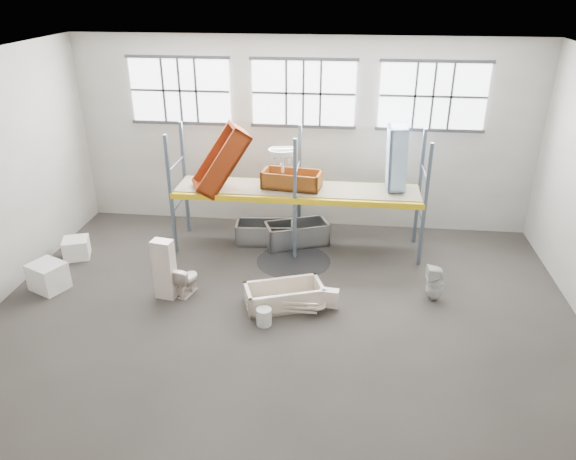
# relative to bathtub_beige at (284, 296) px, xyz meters

# --- Properties ---
(floor) EXTENTS (12.00, 10.00, 0.10)m
(floor) POSITION_rel_bathtub_beige_xyz_m (-0.00, -0.74, -0.28)
(floor) COLOR #45413C
(floor) RESTS_ON ground
(ceiling) EXTENTS (12.00, 10.00, 0.10)m
(ceiling) POSITION_rel_bathtub_beige_xyz_m (-0.00, -0.74, 4.82)
(ceiling) COLOR silver
(ceiling) RESTS_ON ground
(wall_back) EXTENTS (12.00, 0.10, 5.00)m
(wall_back) POSITION_rel_bathtub_beige_xyz_m (-0.00, 4.31, 2.27)
(wall_back) COLOR #A9A79C
(wall_back) RESTS_ON ground
(wall_front) EXTENTS (12.00, 0.10, 5.00)m
(wall_front) POSITION_rel_bathtub_beige_xyz_m (-0.00, -5.79, 2.27)
(wall_front) COLOR #9D9B91
(wall_front) RESTS_ON ground
(window_left) EXTENTS (2.60, 0.04, 1.60)m
(window_left) POSITION_rel_bathtub_beige_xyz_m (-3.20, 4.20, 3.37)
(window_left) COLOR white
(window_left) RESTS_ON wall_back
(window_mid) EXTENTS (2.60, 0.04, 1.60)m
(window_mid) POSITION_rel_bathtub_beige_xyz_m (-0.00, 4.20, 3.37)
(window_mid) COLOR white
(window_mid) RESTS_ON wall_back
(window_right) EXTENTS (2.60, 0.04, 1.60)m
(window_right) POSITION_rel_bathtub_beige_xyz_m (3.20, 4.20, 3.37)
(window_right) COLOR white
(window_right) RESTS_ON wall_back
(rack_upright_la) EXTENTS (0.08, 0.08, 3.00)m
(rack_upright_la) POSITION_rel_bathtub_beige_xyz_m (-3.00, 2.16, 1.27)
(rack_upright_la) COLOR slate
(rack_upright_la) RESTS_ON floor
(rack_upright_lb) EXTENTS (0.08, 0.08, 3.00)m
(rack_upright_lb) POSITION_rel_bathtub_beige_xyz_m (-3.00, 3.36, 1.27)
(rack_upright_lb) COLOR slate
(rack_upright_lb) RESTS_ON floor
(rack_upright_ma) EXTENTS (0.08, 0.08, 3.00)m
(rack_upright_ma) POSITION_rel_bathtub_beige_xyz_m (-0.00, 2.16, 1.27)
(rack_upright_ma) COLOR slate
(rack_upright_ma) RESTS_ON floor
(rack_upright_mb) EXTENTS (0.08, 0.08, 3.00)m
(rack_upright_mb) POSITION_rel_bathtub_beige_xyz_m (-0.00, 3.36, 1.27)
(rack_upright_mb) COLOR slate
(rack_upright_mb) RESTS_ON floor
(rack_upright_ra) EXTENTS (0.08, 0.08, 3.00)m
(rack_upright_ra) POSITION_rel_bathtub_beige_xyz_m (3.00, 2.16, 1.27)
(rack_upright_ra) COLOR slate
(rack_upright_ra) RESTS_ON floor
(rack_upright_rb) EXTENTS (0.08, 0.08, 3.00)m
(rack_upright_rb) POSITION_rel_bathtub_beige_xyz_m (3.00, 3.36, 1.27)
(rack_upright_rb) COLOR slate
(rack_upright_rb) RESTS_ON floor
(rack_beam_front) EXTENTS (6.00, 0.10, 0.14)m
(rack_beam_front) POSITION_rel_bathtub_beige_xyz_m (-0.00, 2.16, 1.27)
(rack_beam_front) COLOR yellow
(rack_beam_front) RESTS_ON floor
(rack_beam_back) EXTENTS (6.00, 0.10, 0.14)m
(rack_beam_back) POSITION_rel_bathtub_beige_xyz_m (-0.00, 3.36, 1.27)
(rack_beam_back) COLOR yellow
(rack_beam_back) RESTS_ON floor
(shelf_deck) EXTENTS (5.90, 1.10, 0.03)m
(shelf_deck) POSITION_rel_bathtub_beige_xyz_m (-0.00, 2.76, 1.35)
(shelf_deck) COLOR gray
(shelf_deck) RESTS_ON floor
(wet_patch) EXTENTS (1.80, 1.80, 0.00)m
(wet_patch) POSITION_rel_bathtub_beige_xyz_m (-0.00, 1.96, -0.23)
(wet_patch) COLOR black
(wet_patch) RESTS_ON floor
(bathtub_beige) EXTENTS (1.76, 1.25, 0.47)m
(bathtub_beige) POSITION_rel_bathtub_beige_xyz_m (0.00, 0.00, 0.00)
(bathtub_beige) COLOR beige
(bathtub_beige) RESTS_ON floor
(cistern_spare) EXTENTS (0.41, 0.23, 0.38)m
(cistern_spare) POSITION_rel_bathtub_beige_xyz_m (0.94, -0.04, 0.05)
(cistern_spare) COLOR beige
(cistern_spare) RESTS_ON bathtub_beige
(sink_in_tub) EXTENTS (0.44, 0.44, 0.14)m
(sink_in_tub) POSITION_rel_bathtub_beige_xyz_m (0.70, -0.21, -0.07)
(sink_in_tub) COLOR beige
(sink_in_tub) RESTS_ON bathtub_beige
(toilet_beige) EXTENTS (0.54, 0.75, 0.68)m
(toilet_beige) POSITION_rel_bathtub_beige_xyz_m (-2.16, 0.23, 0.11)
(toilet_beige) COLOR silver
(toilet_beige) RESTS_ON floor
(cistern_tall) EXTENTS (0.47, 0.35, 1.34)m
(cistern_tall) POSITION_rel_bathtub_beige_xyz_m (-2.56, 0.06, 0.43)
(cistern_tall) COLOR beige
(cistern_tall) RESTS_ON floor
(toilet_white) EXTENTS (0.39, 0.39, 0.79)m
(toilet_white) POSITION_rel_bathtub_beige_xyz_m (3.14, 0.60, 0.16)
(toilet_white) COLOR silver
(toilet_white) RESTS_ON floor
(steel_tub_left) EXTENTS (1.54, 0.83, 0.54)m
(steel_tub_left) POSITION_rel_bathtub_beige_xyz_m (-0.85, 2.92, 0.04)
(steel_tub_left) COLOR #B5B9BC
(steel_tub_left) RESTS_ON floor
(steel_tub_right) EXTENTS (1.74, 1.26, 0.58)m
(steel_tub_right) POSITION_rel_bathtub_beige_xyz_m (-0.02, 2.90, 0.05)
(steel_tub_right) COLOR #B9BDC1
(steel_tub_right) RESTS_ON floor
(rust_tub_flat) EXTENTS (1.49, 0.86, 0.40)m
(rust_tub_flat) POSITION_rel_bathtub_beige_xyz_m (-0.14, 2.76, 1.59)
(rust_tub_flat) COLOR #905515
(rust_tub_flat) RESTS_ON shelf_deck
(rust_tub_tilted) EXTENTS (1.62, 1.31, 1.73)m
(rust_tub_tilted) POSITION_rel_bathtub_beige_xyz_m (-1.82, 2.59, 2.06)
(rust_tub_tilted) COLOR maroon
(rust_tub_tilted) RESTS_ON shelf_deck
(sink_on_shelf) EXTENTS (0.77, 0.66, 0.59)m
(sink_on_shelf) POSITION_rel_bathtub_beige_xyz_m (-0.33, 2.52, 1.86)
(sink_on_shelf) COLOR white
(sink_on_shelf) RESTS_ON rust_tub_flat
(blue_tub_upright) EXTENTS (0.51, 0.72, 1.51)m
(blue_tub_upright) POSITION_rel_bathtub_beige_xyz_m (2.33, 2.93, 2.16)
(blue_tub_upright) COLOR #9FC4EA
(blue_tub_upright) RESTS_ON shelf_deck
(bucket) EXTENTS (0.36, 0.36, 0.36)m
(bucket) POSITION_rel_bathtub_beige_xyz_m (-0.31, -0.73, -0.06)
(bucket) COLOR beige
(bucket) RESTS_ON floor
(carton_near) EXTENTS (0.91, 0.86, 0.61)m
(carton_near) POSITION_rel_bathtub_beige_xyz_m (-5.24, 0.09, 0.07)
(carton_near) COLOR white
(carton_near) RESTS_ON floor
(carton_far) EXTENTS (0.76, 0.76, 0.49)m
(carton_far) POSITION_rel_bathtub_beige_xyz_m (-5.32, 1.56, 0.01)
(carton_far) COLOR white
(carton_far) RESTS_ON floor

